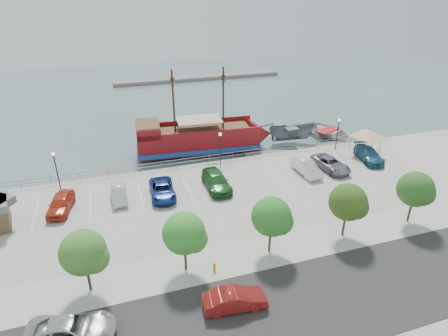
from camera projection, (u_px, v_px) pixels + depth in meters
name	position (u px, v px, depth m)	size (l,w,h in m)	color
ground	(239.00, 200.00, 40.07)	(160.00, 160.00, 0.00)	slate
street	(318.00, 301.00, 25.99)	(100.00, 8.00, 0.04)	#292727
sidewalk	(280.00, 249.00, 31.10)	(100.00, 4.00, 0.05)	#AEABA6
seawall_railing	(217.00, 158.00, 46.03)	(50.00, 0.06, 1.00)	slate
far_shore	(199.00, 78.00, 89.52)	(40.00, 3.00, 0.80)	gray
pirate_ship	(208.00, 138.00, 50.69)	(19.04, 6.68, 11.89)	maroon
patrol_boat	(291.00, 135.00, 53.74)	(2.49, 6.61, 2.56)	slate
speedboat	(328.00, 132.00, 55.99)	(5.25, 7.35, 1.52)	beige
dock_west	(87.00, 180.00, 43.53)	(7.64, 2.18, 0.44)	slate
dock_mid	(273.00, 154.00, 50.11)	(7.53, 2.15, 0.43)	slate
dock_east	(322.00, 148.00, 52.20)	(7.40, 2.11, 0.42)	#6A645B
canopy_tent	(367.00, 129.00, 46.97)	(6.05, 6.05, 3.87)	slate
street_van	(71.00, 330.00, 22.88)	(2.51, 5.44, 1.51)	#9F9F9F
street_sedan	(235.00, 299.00, 25.18)	(1.52, 4.37, 1.44)	maroon
fire_hydrant	(214.00, 266.00, 28.60)	(0.25, 0.25, 0.71)	#E89701
lamp_post_left	(55.00, 164.00, 38.86)	(0.36, 0.36, 4.28)	black
lamp_post_mid	(220.00, 143.00, 43.85)	(0.36, 0.36, 4.28)	black
lamp_post_right	(338.00, 129.00, 48.30)	(0.36, 0.36, 4.28)	black
tree_b	(86.00, 254.00, 25.45)	(3.30, 3.20, 5.00)	#473321
tree_c	(186.00, 235.00, 27.40)	(3.30, 3.20, 5.00)	#473321
tree_d	(273.00, 218.00, 29.34)	(3.30, 3.20, 5.00)	#473321
tree_e	(350.00, 203.00, 31.28)	(3.30, 3.20, 5.00)	#473321
tree_f	(417.00, 190.00, 33.23)	(3.30, 3.20, 5.00)	#473321
parked_car_a	(61.00, 203.00, 35.98)	(1.89, 4.71, 1.60)	#BA341E
parked_car_b	(119.00, 193.00, 37.90)	(1.48, 4.25, 1.40)	silver
parked_car_c	(162.00, 190.00, 38.46)	(2.42, 5.24, 1.46)	navy
parked_car_d	(216.00, 181.00, 39.99)	(2.31, 5.67, 1.65)	#225F27
parked_car_f	(306.00, 167.00, 43.08)	(1.68, 4.81, 1.58)	white
parked_car_g	(331.00, 164.00, 43.97)	(2.46, 5.34, 1.48)	slate
parked_car_h	(369.00, 155.00, 46.23)	(2.18, 5.36, 1.55)	#1F5673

